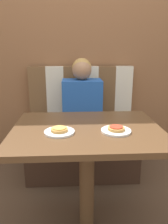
% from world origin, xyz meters
% --- Properties ---
extents(ground_plane, '(12.00, 12.00, 0.00)m').
position_xyz_m(ground_plane, '(0.00, 0.00, 0.00)').
color(ground_plane, '#4C3828').
extents(wall_back, '(7.00, 0.05, 2.60)m').
position_xyz_m(wall_back, '(0.00, 1.02, 1.30)').
color(wall_back, brown).
rests_on(wall_back, ground_plane).
extents(booth_seat, '(1.05, 0.52, 0.43)m').
position_xyz_m(booth_seat, '(0.00, 0.70, 0.21)').
color(booth_seat, '#382319').
rests_on(booth_seat, ground_plane).
extents(booth_backrest, '(1.05, 0.08, 0.61)m').
position_xyz_m(booth_backrest, '(0.00, 0.92, 0.73)').
color(booth_backrest, brown).
rests_on(booth_backrest, booth_seat).
extents(dining_table, '(0.93, 0.73, 0.73)m').
position_xyz_m(dining_table, '(0.00, 0.00, 0.63)').
color(dining_table, brown).
rests_on(dining_table, ground_plane).
extents(person, '(0.36, 0.24, 0.70)m').
position_xyz_m(person, '(0.00, 0.70, 0.75)').
color(person, '#2356B2').
rests_on(person, booth_seat).
extents(plate_left, '(0.18, 0.18, 0.01)m').
position_xyz_m(plate_left, '(-0.17, -0.08, 0.74)').
color(plate_left, white).
rests_on(plate_left, dining_table).
extents(plate_right, '(0.18, 0.18, 0.01)m').
position_xyz_m(plate_right, '(0.17, -0.08, 0.74)').
color(plate_right, white).
rests_on(plate_right, dining_table).
extents(pizza_left, '(0.10, 0.10, 0.02)m').
position_xyz_m(pizza_left, '(-0.17, -0.08, 0.75)').
color(pizza_left, '#C68E47').
rests_on(pizza_left, plate_left).
extents(pizza_right, '(0.10, 0.10, 0.02)m').
position_xyz_m(pizza_right, '(0.17, -0.08, 0.75)').
color(pizza_right, '#C68E47').
rests_on(pizza_right, plate_right).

